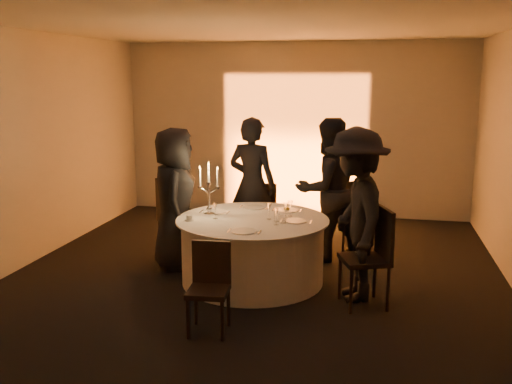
% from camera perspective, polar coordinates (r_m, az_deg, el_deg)
% --- Properties ---
extents(floor, '(7.00, 7.00, 0.00)m').
position_cam_1_polar(floor, '(6.94, -0.34, -8.86)').
color(floor, black).
rests_on(floor, ground).
extents(ceiling, '(7.00, 7.00, 0.00)m').
position_cam_1_polar(ceiling, '(6.53, -0.38, 16.66)').
color(ceiling, silver).
rests_on(ceiling, wall_back).
extents(wall_back, '(7.00, 0.00, 7.00)m').
position_cam_1_polar(wall_back, '(9.99, 3.91, 6.24)').
color(wall_back, '#BCB7AF').
rests_on(wall_back, floor).
extents(wall_front, '(7.00, 0.00, 7.00)m').
position_cam_1_polar(wall_front, '(3.30, -13.34, -4.92)').
color(wall_front, '#BCB7AF').
rests_on(wall_front, floor).
extents(wall_left, '(0.00, 7.00, 7.00)m').
position_cam_1_polar(wall_left, '(7.77, -22.59, 3.87)').
color(wall_left, '#BCB7AF').
rests_on(wall_left, floor).
extents(uplighter_fixture, '(0.25, 0.12, 0.10)m').
position_cam_1_polar(uplighter_fixture, '(9.94, 3.55, -2.26)').
color(uplighter_fixture, black).
rests_on(uplighter_fixture, floor).
extents(banquet_table, '(1.80, 1.80, 0.77)m').
position_cam_1_polar(banquet_table, '(6.81, -0.35, -5.82)').
color(banquet_table, black).
rests_on(banquet_table, floor).
extents(chair_left, '(0.63, 0.63, 1.06)m').
position_cam_1_polar(chair_left, '(7.71, -8.66, -2.22)').
color(chair_left, black).
rests_on(chair_left, floor).
extents(chair_back_left, '(0.44, 0.44, 0.92)m').
position_cam_1_polar(chair_back_left, '(8.26, 0.86, -1.75)').
color(chair_back_left, black).
rests_on(chair_back_left, floor).
extents(chair_back_right, '(0.66, 0.66, 1.07)m').
position_cam_1_polar(chair_back_right, '(7.77, 9.52, -2.09)').
color(chair_back_right, black).
rests_on(chair_back_right, floor).
extents(chair_right, '(0.60, 0.60, 1.06)m').
position_cam_1_polar(chair_right, '(6.18, 11.59, -5.80)').
color(chair_right, black).
rests_on(chair_right, floor).
extents(chair_front, '(0.41, 0.41, 0.86)m').
position_cam_1_polar(chair_front, '(5.54, -4.65, -8.95)').
color(chair_front, black).
rests_on(chair_front, floor).
extents(guest_left, '(0.79, 1.00, 1.79)m').
position_cam_1_polar(guest_left, '(7.27, -8.10, -0.66)').
color(guest_left, black).
rests_on(guest_left, floor).
extents(guest_back_left, '(0.76, 0.58, 1.87)m').
position_cam_1_polar(guest_back_left, '(7.92, -0.39, 0.76)').
color(guest_back_left, black).
rests_on(guest_back_left, floor).
extents(guest_back_right, '(1.16, 1.12, 1.89)m').
position_cam_1_polar(guest_back_right, '(7.59, 7.14, 0.25)').
color(guest_back_right, black).
rests_on(guest_back_right, floor).
extents(guest_right, '(0.97, 1.35, 1.89)m').
position_cam_1_polar(guest_right, '(6.24, 9.91, -2.26)').
color(guest_right, black).
rests_on(guest_right, floor).
extents(plate_left, '(0.36, 0.29, 0.01)m').
position_cam_1_polar(plate_left, '(7.02, -4.15, -2.00)').
color(plate_left, white).
rests_on(plate_left, banquet_table).
extents(plate_back_left, '(0.35, 0.28, 0.01)m').
position_cam_1_polar(plate_back_left, '(7.24, -0.23, -1.55)').
color(plate_back_left, white).
rests_on(plate_back_left, banquet_table).
extents(plate_back_right, '(0.35, 0.29, 0.08)m').
position_cam_1_polar(plate_back_right, '(7.11, 3.09, -1.74)').
color(plate_back_right, white).
rests_on(plate_back_right, banquet_table).
extents(plate_right, '(0.36, 0.25, 0.01)m').
position_cam_1_polar(plate_right, '(6.58, 4.01, -2.93)').
color(plate_right, white).
rests_on(plate_right, banquet_table).
extents(plate_front, '(0.36, 0.27, 0.01)m').
position_cam_1_polar(plate_front, '(6.15, -1.20, -3.95)').
color(plate_front, white).
rests_on(plate_front, banquet_table).
extents(coffee_cup, '(0.11, 0.11, 0.07)m').
position_cam_1_polar(coffee_cup, '(6.66, -6.67, -2.59)').
color(coffee_cup, white).
rests_on(coffee_cup, banquet_table).
extents(candelabra, '(0.27, 0.13, 0.65)m').
position_cam_1_polar(candelabra, '(6.86, -4.71, -0.45)').
color(candelabra, silver).
rests_on(candelabra, banquet_table).
extents(wine_glass_a, '(0.07, 0.07, 0.19)m').
position_cam_1_polar(wine_glass_a, '(6.40, 2.04, -2.12)').
color(wine_glass_a, white).
rests_on(wine_glass_a, banquet_table).
extents(wine_glass_b, '(0.07, 0.07, 0.19)m').
position_cam_1_polar(wine_glass_b, '(6.69, -4.11, -1.53)').
color(wine_glass_b, white).
rests_on(wine_glass_b, banquet_table).
extents(wine_glass_c, '(0.07, 0.07, 0.19)m').
position_cam_1_polar(wine_glass_c, '(6.65, 1.31, -1.59)').
color(wine_glass_c, white).
rests_on(wine_glass_c, banquet_table).
extents(wine_glass_d, '(0.07, 0.07, 0.19)m').
position_cam_1_polar(wine_glass_d, '(6.69, 3.01, -1.52)').
color(wine_glass_d, white).
rests_on(wine_glass_d, banquet_table).
extents(wine_glass_e, '(0.07, 0.07, 0.19)m').
position_cam_1_polar(wine_glass_e, '(6.80, 3.45, -1.31)').
color(wine_glass_e, white).
rests_on(wine_glass_e, banquet_table).
extents(tumbler_a, '(0.07, 0.07, 0.09)m').
position_cam_1_polar(tumbler_a, '(6.58, 2.10, -2.57)').
color(tumbler_a, white).
rests_on(tumbler_a, banquet_table).
extents(tumbler_b, '(0.07, 0.07, 0.09)m').
position_cam_1_polar(tumbler_b, '(6.50, 2.74, -2.74)').
color(tumbler_b, white).
rests_on(tumbler_b, banquet_table).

